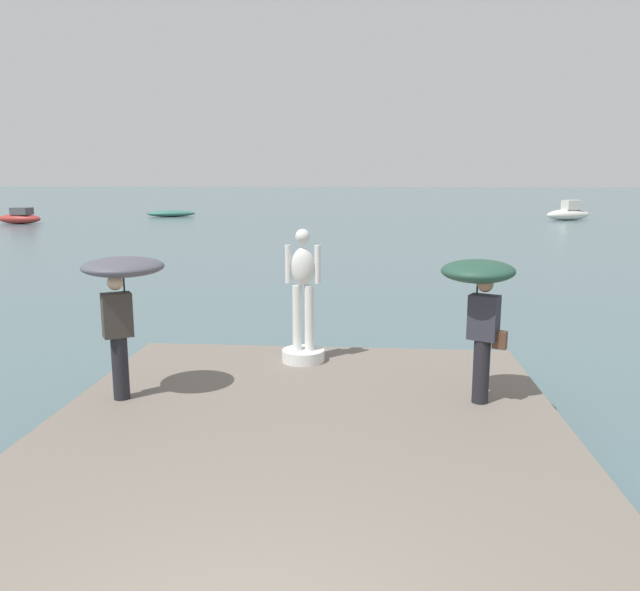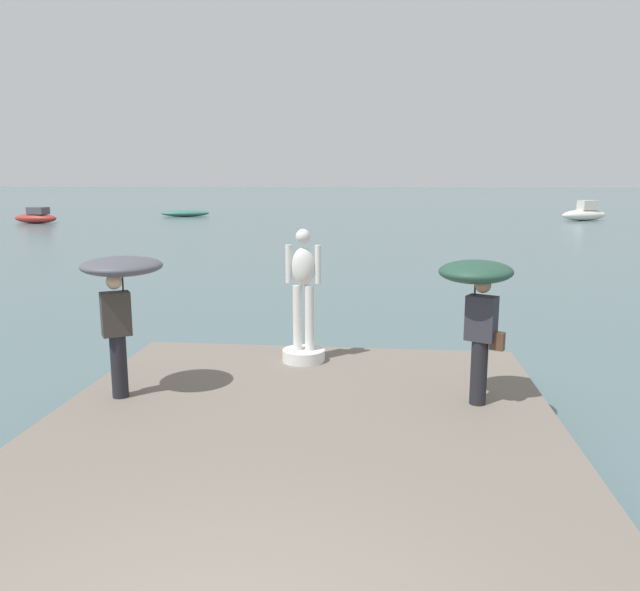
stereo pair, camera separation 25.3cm
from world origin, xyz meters
name	(u,v)px [view 2 (the right image)]	position (x,y,z in m)	size (l,w,h in m)	color
ground_plane	(371,228)	(0.00, 40.00, 0.00)	(400.00, 400.00, 0.00)	#4C666B
pier	(272,517)	(0.00, 2.44, 0.20)	(6.51, 10.87, 0.40)	#70665B
statue_white_figure	(303,312)	(-0.30, 6.97, 1.22)	(0.71, 0.71, 2.19)	silver
onlooker_left	(120,284)	(-2.54, 5.04, 1.98)	(1.51, 1.51, 1.95)	black
onlooker_right	(477,291)	(2.24, 5.28, 1.93)	(1.31, 1.32, 1.95)	black
boat_near	(585,213)	(16.95, 49.81, 0.59)	(4.24, 2.73, 1.63)	silver
boat_mid	(185,213)	(-16.90, 51.71, 0.29)	(4.44, 2.57, 0.57)	#336B5B
boat_far	(36,217)	(-25.55, 42.31, 0.47)	(3.56, 1.75, 1.22)	#9E2D28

